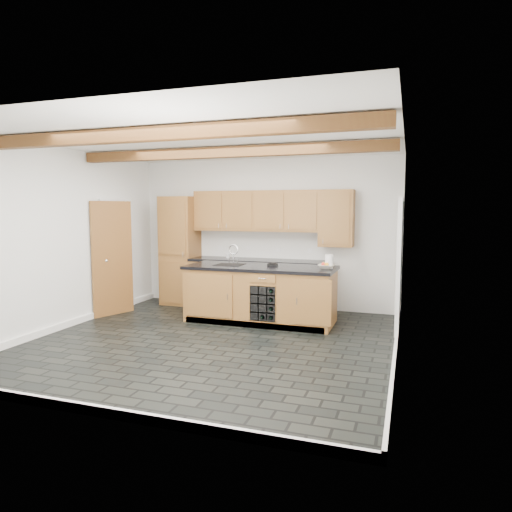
{
  "coord_description": "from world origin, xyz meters",
  "views": [
    {
      "loc": [
        2.6,
        -5.77,
        1.87
      ],
      "look_at": [
        0.39,
        0.8,
        1.15
      ],
      "focal_mm": 32.0,
      "sensor_mm": 36.0,
      "label": 1
    }
  ],
  "objects_px": {
    "island": "(261,294)",
    "paper_towel": "(329,262)",
    "kitchen_scale": "(273,264)",
    "fruit_bowl": "(326,267)"
  },
  "relations": [
    {
      "from": "island",
      "to": "kitchen_scale",
      "type": "xyz_separation_m",
      "value": [
        0.18,
        0.09,
        0.49
      ]
    },
    {
      "from": "kitchen_scale",
      "to": "fruit_bowl",
      "type": "distance_m",
      "value": 0.9
    },
    {
      "from": "kitchen_scale",
      "to": "paper_towel",
      "type": "distance_m",
      "value": 0.94
    },
    {
      "from": "kitchen_scale",
      "to": "fruit_bowl",
      "type": "xyz_separation_m",
      "value": [
        0.9,
        -0.05,
        0.01
      ]
    },
    {
      "from": "paper_towel",
      "to": "fruit_bowl",
      "type": "bearing_deg",
      "value": -152.0
    },
    {
      "from": "kitchen_scale",
      "to": "paper_towel",
      "type": "relative_size",
      "value": 0.83
    },
    {
      "from": "island",
      "to": "fruit_bowl",
      "type": "xyz_separation_m",
      "value": [
        1.07,
        0.04,
        0.5
      ]
    },
    {
      "from": "island",
      "to": "paper_towel",
      "type": "distance_m",
      "value": 1.25
    },
    {
      "from": "kitchen_scale",
      "to": "paper_towel",
      "type": "height_order",
      "value": "paper_towel"
    },
    {
      "from": "island",
      "to": "paper_towel",
      "type": "relative_size",
      "value": 11.3
    }
  ]
}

